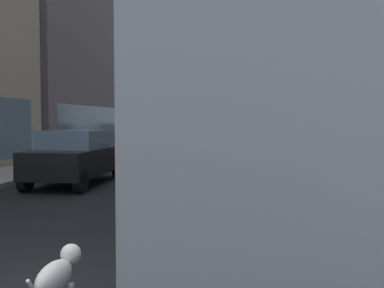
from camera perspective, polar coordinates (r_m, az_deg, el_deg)
The scene contains 12 objects.
ground_plane at distance 39.27m, azimuth 3.99°, elevation 0.17°, with size 120.00×120.00×0.00m, color black.
sidewalk_left at distance 40.02m, azimuth -4.18°, elevation 0.33°, with size 2.40×110.00×0.15m, color gray.
sidewalk_right at distance 39.33m, azimuth 12.31°, elevation 0.22°, with size 2.40×110.00×0.15m, color #9E9991.
building_left_far at distance 51.25m, azimuth -8.98°, elevation 11.92°, with size 11.42×14.23×19.86m.
building_right_far at distance 49.03m, azimuth 19.18°, elevation 15.28°, with size 8.44×21.30×25.03m.
transit_bus at distance 8.60m, azimuth 10.19°, elevation 2.06°, with size 2.78×11.53×3.05m.
car_white_van at distance 28.41m, azimuth -3.04°, elevation 0.77°, with size 1.92×4.09×1.62m.
car_silver_sedan at distance 33.57m, azimuth -1.41°, elevation 1.10°, with size 1.75×3.98×1.62m.
car_yellow_taxi at distance 50.11m, azimuth 3.38°, elevation 1.72°, with size 1.90×4.42×1.62m.
car_black_suv at distance 14.04m, azimuth -14.26°, elevation -1.56°, with size 1.75×4.16×1.62m.
box_truck at distance 32.62m, azimuth 5.40°, elevation 2.53°, with size 2.30×7.50×3.05m.
dalmatian_dog at distance 4.42m, azimuth -16.45°, elevation -15.54°, with size 0.22×0.96×0.72m.
Camera 1 is at (2.40, -4.15, 1.91)m, focal length 42.78 mm.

